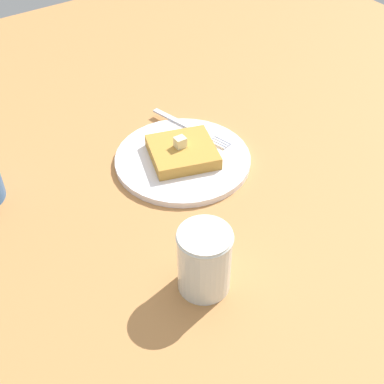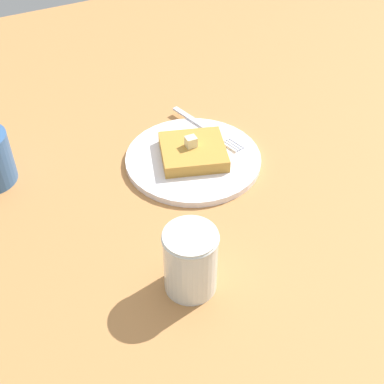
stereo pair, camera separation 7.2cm
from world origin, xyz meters
TOP-DOWN VIEW (x-y plane):
  - table_surface at (0.00, 0.00)cm, footprint 126.94×126.94cm
  - plate at (-4.32, 10.45)cm, footprint 21.14×21.14cm
  - toast_slice_center at (-4.32, 10.45)cm, footprint 12.02×12.27cm
  - butter_pat_primary at (-4.05, 10.70)cm, footprint 1.54×1.70cm
  - fork at (0.31, 4.92)cm, footprint 15.86×5.35cm
  - syrup_jar at (-25.74, 21.89)cm, footprint 6.66×6.66cm

SIDE VIEW (x-z plane):
  - table_surface at x=0.00cm, z-range 0.00..2.45cm
  - plate at x=-4.32cm, z-range 2.49..3.51cm
  - fork at x=0.31cm, z-range 3.46..3.82cm
  - toast_slice_center at x=-4.32cm, z-range 3.46..5.42cm
  - butter_pat_primary at x=-4.05cm, z-range 5.42..7.06cm
  - syrup_jar at x=-25.74cm, z-range 1.99..10.93cm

